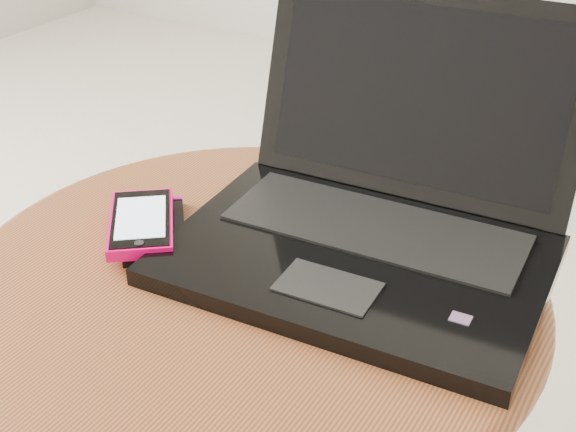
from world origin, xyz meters
The scene contains 4 objects.
table centered at (0.03, 0.11, 0.38)m, with size 0.61×0.61×0.48m.
laptop centered at (0.11, 0.22, 0.53)m, with size 0.39×0.36×0.24m.
phone_black centered at (-0.10, 0.11, 0.49)m, with size 0.13×0.14×0.01m.
phone_pink centered at (-0.11, 0.10, 0.50)m, with size 0.13×0.14×0.02m.
Camera 1 is at (0.40, -0.44, 0.94)m, focal length 49.26 mm.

